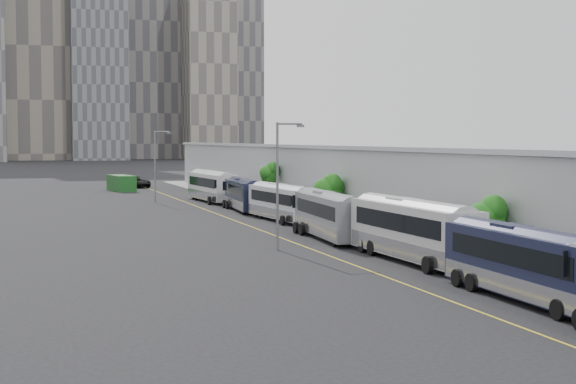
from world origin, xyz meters
name	(u,v)px	position (x,y,z in m)	size (l,w,h in m)	color
sidewalk	(371,225)	(9.00, 55.00, 0.06)	(10.00, 170.00, 0.12)	gray
lane_line	(258,229)	(-1.50, 55.00, 0.01)	(0.12, 160.00, 0.02)	gold
depot	(411,186)	(12.99, 55.00, 3.51)	(12.45, 160.40, 7.20)	gray
skyline	(64,23)	(-2.90, 324.16, 50.85)	(145.00, 64.00, 120.00)	slate
bus_1	(527,270)	(2.01, 18.68, 1.52)	(2.76, 12.34, 3.60)	#161931
bus_2	(413,236)	(2.62, 32.71, 1.68)	(3.14, 13.71, 3.99)	#B6B5B8
bus_3	(330,219)	(1.88, 46.13, 1.56)	(3.40, 12.75, 3.69)	slate
bus_4	(282,206)	(2.69, 61.86, 1.47)	(3.39, 12.12, 3.50)	silver
bus_5	(245,197)	(2.23, 74.24, 1.48)	(3.29, 12.19, 3.52)	black
bus_6	(212,189)	(1.73, 88.63, 1.61)	(3.56, 13.24, 3.82)	silver
tree_1	(486,217)	(5.61, 28.83, 3.12)	(2.39, 2.39, 4.33)	black
tree_2	(328,189)	(5.48, 56.60, 3.30)	(2.64, 2.64, 4.63)	black
tree_3	(270,173)	(5.80, 76.82, 3.94)	(2.01, 2.01, 4.98)	black
street_lamp_near	(280,177)	(-3.77, 40.86, 5.18)	(2.04, 0.22, 8.99)	#59595E
street_lamp_far	(156,161)	(-5.01, 89.14, 5.08)	(2.04, 0.22, 8.78)	#59595E
shipping_container	(121,183)	(-6.37, 114.75, 1.18)	(2.62, 6.87, 2.37)	#144116
suv	(136,182)	(-3.01, 123.32, 0.89)	(2.94, 6.38, 1.77)	black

